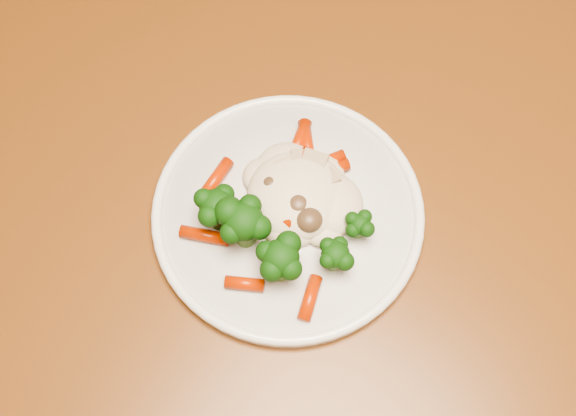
% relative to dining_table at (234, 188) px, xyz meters
% --- Properties ---
extents(dining_table, '(1.34, 1.02, 0.75)m').
position_rel_dining_table_xyz_m(dining_table, '(0.00, 0.00, 0.00)').
color(dining_table, brown).
rests_on(dining_table, ground).
extents(plate, '(0.25, 0.25, 0.01)m').
position_rel_dining_table_xyz_m(plate, '(0.09, -0.03, 0.10)').
color(plate, white).
rests_on(plate, dining_table).
extents(meal, '(0.17, 0.18, 0.05)m').
position_rel_dining_table_xyz_m(meal, '(0.09, -0.04, 0.13)').
color(meal, beige).
rests_on(meal, plate).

